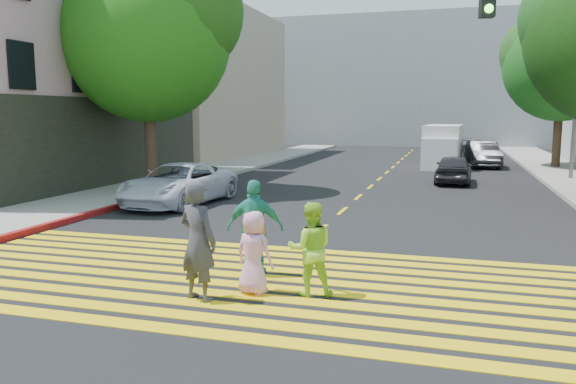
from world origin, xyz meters
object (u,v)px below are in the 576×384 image
at_px(pedestrian_man, 198,241).
at_px(white_sedan, 179,184).
at_px(dark_car_near, 454,169).
at_px(dark_car_parked, 482,154).
at_px(silver_car, 460,148).
at_px(white_van, 443,148).
at_px(pedestrian_child, 254,253).
at_px(tree_left, 149,29).
at_px(pedestrian_woman, 311,249).
at_px(tree_right_far, 564,58).
at_px(pedestrian_extra, 255,228).

xyz_separation_m(pedestrian_man, white_sedan, (-4.84, 8.68, -0.29)).
height_order(white_sedan, dark_car_near, white_sedan).
xyz_separation_m(pedestrian_man, dark_car_parked, (5.45, 25.52, -0.25)).
xyz_separation_m(silver_car, white_van, (-0.97, -6.10, 0.40)).
xyz_separation_m(pedestrian_child, silver_car, (3.53, 30.00, 0.02)).
bearing_deg(tree_left, pedestrian_child, -53.39).
height_order(pedestrian_child, white_sedan, pedestrian_child).
height_order(pedestrian_woman, white_sedan, pedestrian_woman).
distance_m(pedestrian_man, silver_car, 30.86).
height_order(pedestrian_woman, white_van, white_van).
xyz_separation_m(tree_right_far, pedestrian_child, (-8.58, -24.70, -5.22)).
bearing_deg(pedestrian_extra, tree_right_far, -121.05).
height_order(tree_right_far, pedestrian_child, tree_right_far).
distance_m(tree_right_far, pedestrian_man, 27.38).
xyz_separation_m(tree_left, dark_car_near, (11.23, 5.77, -5.54)).
distance_m(tree_right_far, dark_car_near, 11.07).
height_order(pedestrian_extra, dark_car_parked, pedestrian_extra).
height_order(pedestrian_child, pedestrian_extra, pedestrian_extra).
bearing_deg(silver_car, dark_car_near, 78.68).
relative_size(pedestrian_man, dark_car_near, 0.53).
xyz_separation_m(dark_car_near, dark_car_parked, (1.54, 8.33, 0.10)).
height_order(dark_car_parked, white_van, white_van).
distance_m(pedestrian_man, pedestrian_extra, 1.65).
xyz_separation_m(dark_car_near, silver_car, (0.36, 13.37, 0.09)).
distance_m(tree_right_far, pedestrian_extra, 25.79).
xyz_separation_m(tree_left, white_van, (10.62, 13.04, -5.05)).
relative_size(pedestrian_extra, silver_car, 0.36).
relative_size(pedestrian_child, white_sedan, 0.29).
relative_size(pedestrian_man, white_van, 0.38).
bearing_deg(white_van, pedestrian_extra, -93.59).
bearing_deg(tree_right_far, white_van, -172.37).
relative_size(pedestrian_woman, silver_car, 0.31).
relative_size(pedestrian_extra, dark_car_near, 0.49).
distance_m(tree_left, dark_car_parked, 19.79).
bearing_deg(pedestrian_man, pedestrian_child, -124.21).
relative_size(silver_car, dark_car_parked, 1.13).
height_order(tree_left, pedestrian_extra, tree_left).
bearing_deg(tree_left, tree_right_far, 39.76).
bearing_deg(silver_car, tree_left, 49.02).
bearing_deg(silver_car, white_sedan, 57.61).
bearing_deg(white_van, dark_car_near, -81.54).
bearing_deg(pedestrian_extra, dark_car_parked, -112.32).
xyz_separation_m(pedestrian_child, pedestrian_extra, (-0.35, 1.04, 0.19)).
relative_size(pedestrian_woman, dark_car_near, 0.42).
xyz_separation_m(pedestrian_extra, silver_car, (3.88, 28.96, -0.17)).
relative_size(pedestrian_man, pedestrian_woman, 1.24).
distance_m(pedestrian_man, dark_car_parked, 26.09).
relative_size(tree_left, silver_car, 1.84).
relative_size(pedestrian_child, dark_car_parked, 0.32).
bearing_deg(silver_car, pedestrian_woman, 75.23).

